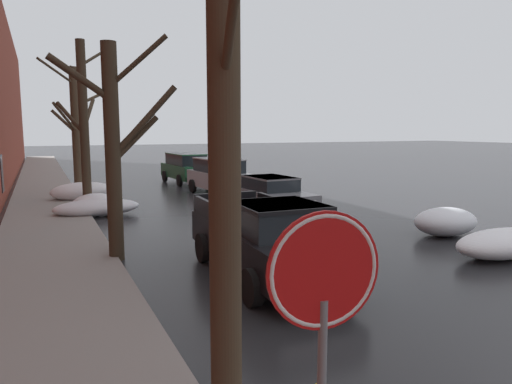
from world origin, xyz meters
name	(u,v)px	position (x,y,z in m)	size (l,w,h in m)	color
left_sidewalk_slab	(47,209)	(-6.16, 18.00, 0.06)	(2.93, 80.00, 0.12)	gray
snow_bank_near_corner_left	(97,208)	(-4.45, 15.89, 0.31)	(3.16, 1.44, 0.64)	white
snow_bank_along_left_kerb	(504,244)	(4.35, 5.40, 0.36)	(3.13, 1.45, 0.73)	white
snow_bank_mid_block_left	(96,204)	(-4.44, 16.40, 0.39)	(1.73, 0.99, 0.80)	white
snow_bank_near_corner_right	(232,177)	(4.40, 24.02, 0.35)	(2.69, 1.46, 0.70)	white
snow_bank_along_right_kerb	(84,192)	(-4.55, 20.09, 0.42)	(2.88, 1.49, 0.87)	white
snow_bank_far_right_pile	(445,222)	(4.93, 7.87, 0.42)	(2.13, 1.50, 0.87)	white
bare_tree_at_the_corner	(227,147)	(-4.69, 1.82, 3.10)	(1.71, 2.40, 6.16)	#423323
bare_tree_second_along_sidewalk	(115,145)	(-4.64, 9.36, 2.89)	(2.98, 1.12, 5.50)	#382B1E
bare_tree_mid_block	(84,125)	(-4.70, 16.79, 3.42)	(1.85, 2.24, 6.63)	#382B1E
bare_tree_far_down_block	(75,128)	(-4.72, 21.04, 3.35)	(3.09, 3.25, 6.35)	#423323
pickup_truck_black_approaching_near_lane	(267,238)	(-1.90, 6.56, 0.88)	(2.27, 5.40, 1.76)	black
sedan_grey_parked_kerbside_close	(272,194)	(1.90, 13.70, 0.75)	(2.08, 4.31, 1.42)	slate
suv_silver_parked_kerbside_mid	(219,175)	(1.88, 19.54, 0.99)	(2.28, 4.44, 1.82)	#B7B7BC
suv_green_parked_far_down_block	(186,167)	(1.78, 25.06, 0.99)	(2.19, 4.75, 1.82)	#1E5633
stop_sign_at_corner	(323,309)	(-4.78, -0.04, 2.15)	(0.76, 0.13, 2.77)	slate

